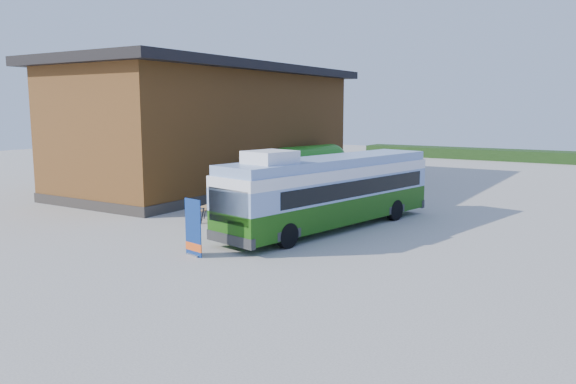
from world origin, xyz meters
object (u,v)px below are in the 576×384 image
Objects in this scene: person_a at (243,182)px; person_b at (250,180)px; banner at (193,233)px; slurry_tanker at (309,162)px; bus at (330,189)px; picnic_table at (212,209)px.

person_b reaches higher than person_a.
person_b reaches higher than banner.
banner is at bearing -60.52° from slurry_tanker.
bus is 8.26m from person_a.
person_a is 0.68m from person_b.
picnic_table is at bearing -150.27° from bus.
banner is 0.97× the size of person_b.
banner is at bearing -67.23° from picnic_table.
person_a is at bearing 163.68° from bus.
banner is 12.13m from person_b.
banner is (-1.83, -6.29, -0.83)m from bus.
person_b is 6.41m from slurry_tanker.
bus is 5.90× the size of person_a.
person_b is (-7.27, 4.54, -0.62)m from bus.
bus is at bearing 7.37° from picnic_table.
bus is 5.81× the size of banner.
person_a is 0.28× the size of slurry_tanker.
person_b reaches higher than picnic_table.
banner is 11.53m from person_a.
banner reaches higher than picnic_table.
slurry_tanker is at bearing 56.61° from person_a.
slurry_tanker is (-0.00, 6.39, 0.46)m from person_b.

